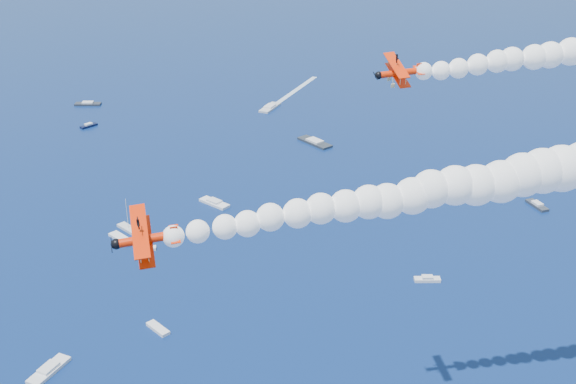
# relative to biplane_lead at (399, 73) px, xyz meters

# --- Properties ---
(biplane_lead) EXTENTS (8.69, 9.85, 6.23)m
(biplane_lead) POSITION_rel_biplane_lead_xyz_m (0.00, 0.00, 0.00)
(biplane_lead) COLOR #FF2C05
(biplane_trail) EXTENTS (9.90, 11.14, 7.39)m
(biplane_trail) POSITION_rel_biplane_lead_xyz_m (-23.78, -32.74, -9.76)
(biplane_trail) COLOR #F42905
(smoke_trail_trail) EXTENTS (62.65, 47.12, 10.76)m
(smoke_trail_trail) POSITION_rel_biplane_lead_xyz_m (4.15, -20.97, -7.45)
(smoke_trail_trail) COLOR white
(spectator_boats) EXTENTS (236.92, 169.44, 0.70)m
(spectator_boats) POSITION_rel_biplane_lead_xyz_m (-8.31, 66.72, -60.10)
(spectator_boats) COLOR #313842
(spectator_boats) RESTS_ON ground
(boat_wakes) EXTENTS (222.13, 240.90, 0.04)m
(boat_wakes) POSITION_rel_biplane_lead_xyz_m (-15.96, 61.86, -60.42)
(boat_wakes) COLOR white
(boat_wakes) RESTS_ON ground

